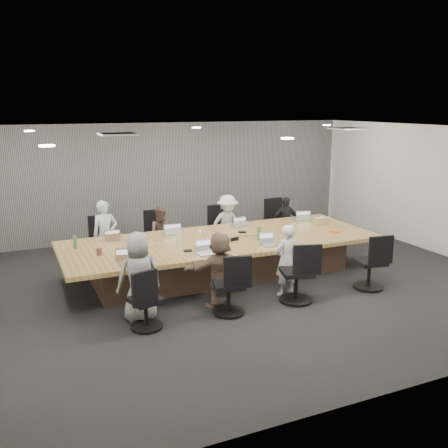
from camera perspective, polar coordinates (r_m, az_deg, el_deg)
name	(u,v)px	position (r m, az deg, el deg)	size (l,w,h in m)	color
floor	(233,284)	(9.30, 1.00, -6.83)	(10.00, 8.00, 0.00)	black
ceiling	(233,130)	(8.73, 1.08, 10.67)	(10.00, 8.00, 0.00)	white
wall_back	(166,180)	(12.60, -6.66, 5.05)	(10.00, 2.80, 0.00)	silver
wall_front	(389,280)	(5.67, 18.39, -6.07)	(10.00, 2.80, 0.00)	silver
wall_right	(441,191)	(11.88, 23.54, 3.51)	(8.00, 2.80, 0.00)	silver
curtain	(167,180)	(12.52, -6.55, 5.00)	(9.80, 0.04, 2.80)	slate
conference_table	(222,256)	(9.60, -0.24, -3.64)	(6.00, 2.20, 0.74)	#4B362A
chair_0	(103,246)	(10.64, -13.68, -2.42)	(0.52, 0.52, 0.77)	black
chair_1	(158,239)	(10.89, -7.56, -1.67)	(0.54, 0.54, 0.80)	black
chair_2	(221,232)	(11.38, -0.34, -0.95)	(0.53, 0.53, 0.78)	black
chair_3	(277,224)	(12.02, 6.12, -0.04)	(0.58, 0.58, 0.87)	black
chair_4	(146,305)	(7.49, -8.92, -9.13)	(0.50, 0.50, 0.74)	black
chair_5	(229,290)	(7.89, 0.54, -7.51)	(0.54, 0.54, 0.80)	black
chair_6	(296,277)	(8.44, 8.28, -6.00)	(0.59, 0.59, 0.87)	black
chair_7	(369,266)	(9.31, 16.29, -4.63)	(0.57, 0.57, 0.84)	black
person_0	(105,235)	(10.23, -13.41, -1.24)	(0.51, 0.33, 1.39)	#ADC3DA
laptop_0	(111,239)	(9.69, -12.82, -1.68)	(0.28, 0.19, 0.02)	#8C6647
person_1	(162,234)	(10.52, -7.05, -1.15)	(0.57, 0.45, 1.18)	brown
laptop_1	(170,233)	(9.97, -6.15, -0.99)	(0.35, 0.24, 0.02)	#B2B2B7
person_2	(227,224)	(11.01, 0.39, -0.04)	(0.84, 0.49, 1.31)	silver
laptop_2	(238,226)	(10.50, 1.62, -0.18)	(0.31, 0.21, 0.02)	#B2B2B7
person_3	(285,221)	(11.69, 6.99, 0.30)	(0.68, 0.28, 1.16)	black
laptop_3	(298,219)	(11.20, 8.44, 0.55)	(0.33, 0.22, 0.02)	#B2B2B7
person_4	(139,277)	(7.70, -9.70, -5.96)	(0.68, 0.44, 1.39)	gray
laptop_4	(130,263)	(8.19, -10.67, -4.40)	(0.34, 0.23, 0.02)	#8C6647
person_5	(220,269)	(8.12, -0.48, -5.19)	(1.17, 0.37, 1.26)	#7A604D
laptop_5	(207,253)	(8.57, -1.95, -3.36)	(0.35, 0.24, 0.02)	#B2B2B7
person_6	(286,260)	(8.66, 7.09, -4.11)	(0.46, 0.30, 1.25)	silver
laptop_6	(271,245)	(9.08, 5.34, -2.43)	(0.28, 0.20, 0.02)	#B2B2B7
bottle_green_left	(75,242)	(9.22, -16.66, -2.00)	(0.07, 0.07, 0.24)	#387639
bottle_green_right	(259,233)	(9.42, 4.03, -1.07)	(0.07, 0.07, 0.25)	#387639
bottle_clear	(179,240)	(9.10, -5.15, -1.78)	(0.06, 0.06, 0.20)	silver
cup_white_far	(200,233)	(9.78, -2.76, -1.00)	(0.07, 0.07, 0.09)	white
cup_white_near	(292,226)	(10.40, 7.77, -0.23)	(0.07, 0.07, 0.09)	white
mug_brown	(99,251)	(8.75, -14.07, -3.07)	(0.10, 0.10, 0.12)	brown
mic_left	(188,251)	(8.72, -4.17, -3.05)	(0.14, 0.09, 0.03)	black
mic_right	(242,232)	(9.96, 2.07, -0.90)	(0.15, 0.10, 0.03)	black
stapler	(235,239)	(9.38, 1.23, -1.71)	(0.16, 0.04, 0.06)	black
canvas_bag	(320,221)	(10.84, 10.96, 0.36)	(0.27, 0.17, 0.15)	tan
snack_packet	(335,231)	(10.22, 12.53, -0.83)	(0.17, 0.12, 0.04)	orange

